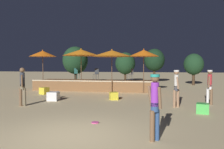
# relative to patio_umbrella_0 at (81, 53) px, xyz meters

# --- Properties ---
(ground_plane) EXTENTS (120.00, 120.00, 0.00)m
(ground_plane) POSITION_rel_patio_umbrella_0_xyz_m (3.05, -10.24, -2.96)
(ground_plane) COLOR #D1B784
(wooden_deck) EXTENTS (9.52, 2.78, 0.85)m
(wooden_deck) POSITION_rel_patio_umbrella_0_xyz_m (0.77, 1.22, -2.58)
(wooden_deck) COLOR brown
(wooden_deck) RESTS_ON ground
(patio_umbrella_0) EXTENTS (2.81, 2.81, 3.28)m
(patio_umbrella_0) POSITION_rel_patio_umbrella_0_xyz_m (0.00, 0.00, 0.00)
(patio_umbrella_0) COLOR brown
(patio_umbrella_0) RESTS_ON ground
(patio_umbrella_1) EXTENTS (2.89, 2.89, 3.17)m
(patio_umbrella_1) POSITION_rel_patio_umbrella_0_xyz_m (2.43, -0.28, -0.10)
(patio_umbrella_1) COLOR brown
(patio_umbrella_1) RESTS_ON ground
(patio_umbrella_2) EXTENTS (2.10, 2.10, 3.22)m
(patio_umbrella_2) POSITION_rel_patio_umbrella_0_xyz_m (-3.16, 0.02, -0.05)
(patio_umbrella_2) COLOR brown
(patio_umbrella_2) RESTS_ON ground
(patio_umbrella_3) EXTENTS (2.16, 2.16, 3.17)m
(patio_umbrella_3) POSITION_rel_patio_umbrella_0_xyz_m (4.73, -0.22, -0.11)
(patio_umbrella_3) COLOR brown
(patio_umbrella_3) RESTS_ON ground
(cube_seat_0) EXTENTS (0.59, 0.59, 0.44)m
(cube_seat_0) POSITION_rel_patio_umbrella_0_xyz_m (3.14, -3.56, -2.74)
(cube_seat_0) COLOR yellow
(cube_seat_0) RESTS_ON ground
(cube_seat_1) EXTENTS (0.63, 0.63, 0.47)m
(cube_seat_1) POSITION_rel_patio_umbrella_0_xyz_m (-2.00, -2.02, -2.73)
(cube_seat_1) COLOR yellow
(cube_seat_1) RESTS_ON ground
(cube_seat_2) EXTENTS (0.61, 0.61, 0.49)m
(cube_seat_2) POSITION_rel_patio_umbrella_0_xyz_m (-0.14, -4.50, -2.72)
(cube_seat_2) COLOR white
(cube_seat_2) RESTS_ON ground
(cube_seat_3) EXTENTS (0.58, 0.58, 0.41)m
(cube_seat_3) POSITION_rel_patio_umbrella_0_xyz_m (7.39, -6.45, -2.76)
(cube_seat_3) COLOR #4CC651
(cube_seat_3) RESTS_ON ground
(person_0) EXTENTS (0.41, 0.42, 1.76)m
(person_0) POSITION_rel_patio_umbrella_0_xyz_m (5.39, -10.17, -1.97)
(person_0) COLOR brown
(person_0) RESTS_ON ground
(person_1) EXTENTS (0.31, 0.52, 1.75)m
(person_1) POSITION_rel_patio_umbrella_0_xyz_m (8.19, -4.25, -1.97)
(person_1) COLOR white
(person_1) RESTS_ON ground
(person_2) EXTENTS (0.34, 0.57, 1.88)m
(person_2) POSITION_rel_patio_umbrella_0_xyz_m (-0.89, -6.30, -1.91)
(person_2) COLOR #72664C
(person_2) RESTS_ON ground
(person_3) EXTENTS (0.30, 0.53, 1.77)m
(person_3) POSITION_rel_patio_umbrella_0_xyz_m (6.45, -5.26, -1.96)
(person_3) COLOR #997051
(person_3) RESTS_ON ground
(bistro_chair_0) EXTENTS (0.42, 0.43, 0.90)m
(bistro_chair_0) POSITION_rel_patio_umbrella_0_xyz_m (1.00, 0.76, -1.57)
(bistro_chair_0) COLOR #2D3338
(bistro_chair_0) RESTS_ON wooden_deck
(bistro_chair_1) EXTENTS (0.47, 0.46, 0.90)m
(bistro_chair_1) POSITION_rel_patio_umbrella_0_xyz_m (3.74, 0.90, -1.57)
(bistro_chair_1) COLOR #47474C
(bistro_chair_1) RESTS_ON wooden_deck
(bistro_chair_2) EXTENTS (0.43, 0.43, 0.90)m
(bistro_chair_2) POSITION_rel_patio_umbrella_0_xyz_m (-0.98, 1.69, -1.57)
(bistro_chair_2) COLOR #1E4C47
(bistro_chair_2) RESTS_ON wooden_deck
(frisbee_disc) EXTENTS (0.26, 0.26, 0.03)m
(frisbee_disc) POSITION_rel_patio_umbrella_0_xyz_m (3.40, -8.74, -2.94)
(frisbee_disc) COLOR #E54C99
(frisbee_disc) RESTS_ON ground
(background_tree_0) EXTENTS (2.43, 2.43, 3.58)m
(background_tree_0) POSITION_rel_patio_umbrella_0_xyz_m (2.09, 10.59, -0.73)
(background_tree_0) COLOR #3D2B1C
(background_tree_0) RESTS_ON ground
(background_tree_1) EXTENTS (1.94, 1.94, 3.18)m
(background_tree_1) POSITION_rel_patio_umbrella_0_xyz_m (9.43, 7.11, -0.87)
(background_tree_1) COLOR #3D2B1C
(background_tree_1) RESTS_ON ground
(background_tree_2) EXTENTS (2.68, 2.68, 4.01)m
(background_tree_2) POSITION_rel_patio_umbrella_0_xyz_m (-2.78, 6.39, -0.43)
(background_tree_2) COLOR #3D2B1C
(background_tree_2) RESTS_ON ground
(background_tree_3) EXTENTS (2.37, 2.37, 3.94)m
(background_tree_3) POSITION_rel_patio_umbrella_0_xyz_m (5.58, 10.09, -0.35)
(background_tree_3) COLOR #3D2B1C
(background_tree_3) RESTS_ON ground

